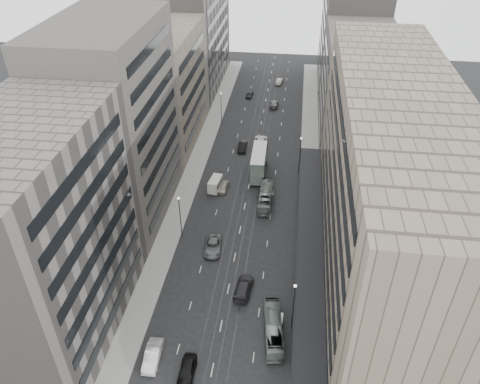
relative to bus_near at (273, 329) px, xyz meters
The scene contains 30 objects.
ground 9.94m from the bus_near, 137.44° to the left, with size 220.00×220.00×0.00m, color black.
sidewalk_right 44.43m from the bus_near, 83.86° to the left, with size 4.00×125.00×0.15m, color gray.
sidewalk_left 48.19m from the bus_near, 113.56° to the left, with size 4.00×125.00×0.15m, color gray.
department_store 24.53m from the bus_near, 45.91° to the left, with size 19.20×60.00×30.00m.
building_right_mid 61.30m from the bus_near, 76.35° to the left, with size 15.00×28.00×24.00m, color #47433E.
building_right_far 90.69m from the bus_near, 80.87° to the left, with size 15.00×32.00×28.00m, color #66605B.
building_left_a 31.86m from the bus_near, behind, with size 15.00×28.00×30.00m, color #66605B.
building_left_b 41.60m from the bus_near, 138.25° to the left, with size 15.00×26.00×34.00m, color #47433E.
building_left_c 61.03m from the bus_near, 118.64° to the left, with size 15.00×28.00×25.00m, color #73695A.
building_left_d 91.24m from the bus_near, 108.56° to the left, with size 15.00×38.00×28.00m, color #66605B.
lamp_right_near 4.87m from the bus_near, 34.13° to the left, with size 0.44×0.44×8.32m.
lamp_right_far 41.91m from the bus_near, 86.64° to the left, with size 0.44×0.44×8.32m.
lamp_left_near 25.51m from the bus_near, 132.26° to the left, with size 0.44×0.44×8.32m.
lamp_left_far 64.06m from the bus_near, 105.37° to the left, with size 0.44×0.44×8.32m.
bus_near is the anchor object (origin of this frame).
bus_far 30.50m from the bus_near, 96.58° to the left, with size 2.28×9.76×2.72m, color gray.
double_decker 40.35m from the bus_near, 98.20° to the left, with size 3.17×9.86×5.36m.
vw_microbus 0.31m from the bus_near, 26.66° to the left, with size 2.09×4.22×2.23m.
panel_van 35.84m from the bus_near, 112.29° to the left, with size 2.57×4.48×2.68m.
sedan_0 12.62m from the bus_near, 144.34° to the right, with size 1.95×4.85×1.65m, color black.
sedan_1 16.19m from the bus_near, 158.89° to the right, with size 1.82×5.21×1.72m, color beige.
sedan_2 19.43m from the bus_near, 124.73° to the left, with size 2.65×5.75×1.60m, color slate.
sedan_3 8.91m from the bus_near, 123.50° to the left, with size 2.36×5.80×1.68m, color #232325.
sedan_4 35.51m from the bus_near, 109.85° to the left, with size 1.67×4.16×1.42m, color #A49E88.
sedan_5 50.99m from the bus_near, 101.60° to the left, with size 1.74×4.99×1.64m, color black.
sedan_6 53.11m from the bus_near, 96.97° to the left, with size 2.84×6.15×1.71m, color silver.
sedan_7 73.87m from the bus_near, 93.72° to the left, with size 2.09×5.15×1.49m, color slate.
sedan_8 80.01m from the bus_near, 98.57° to the left, with size 1.63×4.05×1.38m, color #242426.
sedan_9 89.87m from the bus_near, 92.75° to the left, with size 1.58×4.52×1.49m, color beige.
pedestrian 4.88m from the bus_near, 24.03° to the right, with size 0.67×0.44×1.84m, color black.
Camera 1 is at (7.98, -47.84, 52.38)m, focal length 35.00 mm.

